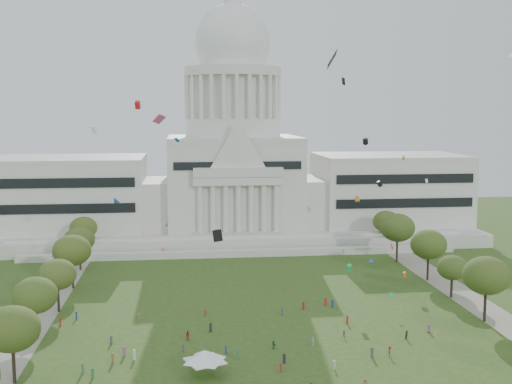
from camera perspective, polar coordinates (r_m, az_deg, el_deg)
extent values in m
plane|color=#324B18|center=(113.65, 2.65, -15.02)|extent=(400.00, 400.00, 0.00)
cube|color=silver|center=(223.28, -2.03, -3.35)|extent=(160.00, 60.00, 4.00)
cube|color=silver|center=(191.27, -1.26, -5.46)|extent=(130.00, 3.00, 2.00)
cube|color=silver|center=(198.74, -1.47, -4.53)|extent=(140.00, 3.00, 5.00)
cube|color=silver|center=(222.90, -16.27, -0.27)|extent=(50.00, 34.00, 22.00)
cube|color=silver|center=(231.09, 11.70, 0.12)|extent=(50.00, 34.00, 22.00)
cube|color=silver|center=(218.28, -9.07, -1.02)|extent=(12.00, 26.00, 16.00)
cube|color=silver|center=(222.42, 4.97, -0.81)|extent=(12.00, 26.00, 16.00)
cube|color=silver|center=(219.91, -2.03, 0.70)|extent=(44.00, 38.00, 28.00)
cube|color=silver|center=(199.74, -1.59, 0.96)|extent=(28.00, 3.00, 2.40)
cube|color=black|center=(205.86, -17.09, -0.34)|extent=(46.00, 0.40, 11.00)
cube|color=black|center=(214.70, 13.14, 0.09)|extent=(46.00, 0.40, 11.00)
cylinder|color=silver|center=(218.55, -2.05, 5.76)|extent=(32.00, 32.00, 6.00)
cylinder|color=silver|center=(218.52, -2.06, 8.38)|extent=(28.00, 28.00, 14.00)
cylinder|color=silver|center=(218.86, -2.07, 10.61)|extent=(32.40, 32.40, 3.00)
cylinder|color=silver|center=(219.25, -2.08, 12.04)|extent=(22.00, 22.00, 8.00)
ellipsoid|color=silver|center=(219.62, -2.09, 13.08)|extent=(25.00, 25.00, 26.20)
cylinder|color=silver|center=(221.40, -2.10, 16.56)|extent=(6.00, 6.00, 5.00)
cube|color=gray|center=(143.96, -18.97, -10.55)|extent=(8.00, 160.00, 0.04)
cube|color=gray|center=(154.83, 18.86, -9.29)|extent=(8.00, 160.00, 0.04)
cylinder|color=black|center=(111.91, -20.72, -14.27)|extent=(0.56, 0.56, 5.75)
ellipsoid|color=#344916|center=(109.87, -20.87, -11.31)|extent=(8.86, 8.86, 7.25)
cylinder|color=black|center=(130.72, -18.94, -11.12)|extent=(0.56, 0.56, 5.47)
ellipsoid|color=#37521A|center=(129.05, -19.04, -8.67)|extent=(8.42, 8.42, 6.89)
cylinder|color=black|center=(141.52, 19.68, -9.58)|extent=(0.56, 0.56, 6.20)
ellipsoid|color=#354C17|center=(139.81, 19.80, -7.00)|extent=(9.55, 9.55, 7.82)
cylinder|color=black|center=(146.09, -17.16, -9.14)|extent=(0.56, 0.56, 5.27)
ellipsoid|color=#3F521E|center=(144.64, -17.24, -7.01)|extent=(8.12, 8.12, 6.65)
cylinder|color=black|center=(156.68, 16.98, -8.16)|extent=(0.56, 0.56, 4.56)
ellipsoid|color=#354819|center=(155.49, 17.05, -6.44)|extent=(7.01, 7.01, 5.74)
cylinder|color=black|center=(163.56, -15.97, -7.21)|extent=(0.56, 0.56, 6.03)
ellipsoid|color=#3B4F16|center=(162.11, -16.05, -5.02)|extent=(9.29, 9.29, 7.60)
cylinder|color=black|center=(170.53, 15.02, -6.59)|extent=(0.56, 0.56, 5.97)
ellipsoid|color=#344C16|center=(169.16, 15.09, -4.51)|extent=(9.19, 9.19, 7.52)
cylinder|color=black|center=(181.64, -15.36, -5.85)|extent=(0.56, 0.56, 5.41)
ellipsoid|color=#39471B|center=(180.46, -15.42, -4.08)|extent=(8.33, 8.33, 6.81)
cylinder|color=black|center=(188.46, 12.42, -5.14)|extent=(0.56, 0.56, 6.37)
ellipsoid|color=#324916|center=(187.14, 12.47, -3.12)|extent=(9.82, 9.82, 8.03)
cylinder|color=black|center=(199.40, -15.03, -4.69)|extent=(0.56, 0.56, 5.32)
ellipsoid|color=#3C4F18|center=(198.34, -15.09, -3.10)|extent=(8.19, 8.19, 6.70)
cylinder|color=black|center=(205.96, 11.46, -4.19)|extent=(0.56, 0.56, 5.47)
ellipsoid|color=#364917|center=(204.91, 11.50, -2.60)|extent=(8.42, 8.42, 6.89)
cylinder|color=#4C4C4C|center=(106.69, -5.96, -15.91)|extent=(0.12, 0.12, 2.31)
cylinder|color=#4C4C4C|center=(106.84, -3.07, -15.85)|extent=(0.12, 0.12, 2.31)
cylinder|color=#4C4C4C|center=(111.47, -5.98, -14.87)|extent=(0.12, 0.12, 2.31)
cylinder|color=#4C4C4C|center=(111.61, -3.24, -14.81)|extent=(0.12, 0.12, 2.31)
cube|color=white|center=(108.64, -4.57, -14.74)|extent=(7.23, 7.23, 0.18)
pyramid|color=white|center=(108.27, -4.57, -14.24)|extent=(10.12, 10.12, 1.85)
imported|color=#994C8C|center=(132.27, 15.12, -11.62)|extent=(0.88, 0.97, 1.67)
imported|color=#26262B|center=(127.58, 13.27, -12.27)|extent=(0.93, 0.93, 1.67)
imported|color=silver|center=(112.01, 6.95, -14.99)|extent=(0.72, 1.07, 1.51)
imported|color=silver|center=(121.36, 5.06, -13.07)|extent=(0.82, 1.23, 1.93)
imported|color=#33723F|center=(119.86, 1.58, -13.40)|extent=(1.08, 1.56, 1.57)
imported|color=olive|center=(105.21, 9.67, -16.48)|extent=(0.85, 1.02, 1.79)
imported|color=#B21E1E|center=(124.58, -6.10, -12.57)|extent=(1.03, 0.90, 1.80)
imported|color=#B21E1E|center=(118.73, 11.80, -13.69)|extent=(0.91, 1.31, 1.84)
imported|color=#994C8C|center=(126.58, 7.84, -12.36)|extent=(0.62, 0.91, 1.42)
cube|color=#33723F|center=(110.93, -14.33, -15.34)|extent=(0.46, 0.53, 1.70)
cube|color=#26262B|center=(113.58, 2.52, -14.58)|extent=(0.52, 0.47, 1.66)
cube|color=#B21E1E|center=(145.26, 6.21, -9.68)|extent=(0.50, 0.36, 1.72)
cube|color=silver|center=(116.76, -10.77, -14.03)|extent=(0.49, 0.58, 1.86)
cube|color=olive|center=(137.07, -10.34, -10.86)|extent=(0.35, 0.44, 1.45)
cube|color=#33723F|center=(113.17, -15.15, -14.87)|extent=(0.43, 0.55, 1.82)
cube|color=#B21E1E|center=(137.90, -4.52, -10.63)|extent=(0.32, 0.44, 1.51)
cube|color=navy|center=(140.43, -15.67, -10.52)|extent=(0.42, 0.52, 1.69)
cube|color=#B21E1E|center=(110.17, 2.21, -15.34)|extent=(0.29, 0.42, 1.47)
cube|color=navy|center=(144.33, 6.81, -9.84)|extent=(0.46, 0.46, 1.52)
cube|color=#B21E1E|center=(134.01, 8.11, -11.17)|extent=(0.32, 0.48, 1.74)
cube|color=#4C4C51|center=(117.58, 10.29, -13.86)|extent=(0.44, 0.56, 1.88)
cube|color=#26262B|center=(128.43, -4.06, -11.93)|extent=(0.48, 0.56, 1.80)
cube|color=olive|center=(116.14, -12.60, -14.20)|extent=(0.52, 0.57, 1.84)
cube|color=#33723F|center=(115.15, -1.65, -14.21)|extent=(0.49, 0.31, 1.83)
cube|color=#4C4C51|center=(119.07, -6.50, -13.62)|extent=(0.39, 0.45, 1.46)
cube|color=#4C4C51|center=(138.07, 2.33, -10.52)|extent=(0.50, 0.58, 1.88)
cube|color=#B21E1E|center=(141.93, 4.24, -10.06)|extent=(0.49, 0.54, 1.73)
cube|color=navy|center=(117.68, -2.70, -13.82)|extent=(0.30, 0.43, 1.50)
cube|color=#994C8C|center=(118.68, -11.64, -13.72)|extent=(0.55, 0.47, 1.77)
cube|color=#4C4C51|center=(124.93, -12.75, -12.72)|extent=(0.48, 0.43, 1.54)
cube|color=#B21E1E|center=(137.08, -17.02, -10.97)|extent=(0.43, 0.56, 1.86)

